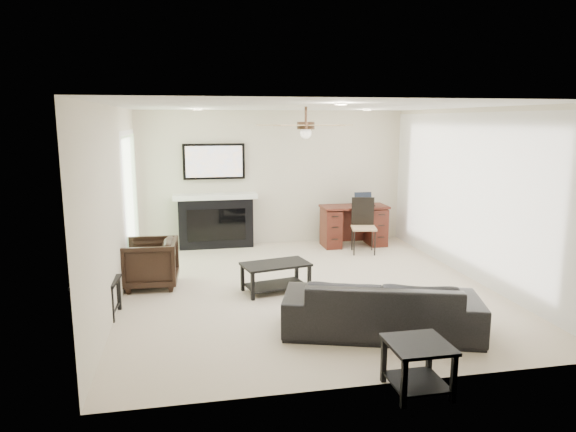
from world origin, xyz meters
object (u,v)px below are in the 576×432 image
object	(u,v)px
fireplace_unit	(215,196)
armchair	(150,263)
coffee_table	(276,277)
desk	(354,226)
sofa	(381,306)

from	to	relation	value
fireplace_unit	armchair	bearing A→B (deg)	-116.38
coffee_table	desk	distance (m)	2.98
fireplace_unit	desk	world-z (taller)	fireplace_unit
sofa	fireplace_unit	distance (m)	4.58
sofa	coffee_table	size ratio (longest dim) A/B	2.36
armchair	coffee_table	size ratio (longest dim) A/B	0.83
sofa	desk	distance (m)	4.02
armchair	desk	bearing A→B (deg)	119.03
armchair	desk	world-z (taller)	desk
fireplace_unit	sofa	bearing A→B (deg)	-69.92
armchair	fireplace_unit	bearing A→B (deg)	156.54
coffee_table	desk	xyz separation A→B (m)	(1.88, 2.30, 0.18)
sofa	armchair	bearing A→B (deg)	-22.09
sofa	coffee_table	bearing A→B (deg)	-43.15
fireplace_unit	desk	bearing A→B (deg)	-7.92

